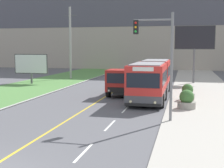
% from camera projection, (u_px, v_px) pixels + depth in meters
% --- Properties ---
extents(lane_marking_centre, '(2.88, 140.00, 0.01)m').
position_uv_depth(lane_marking_centre, '(21.00, 155.00, 12.52)').
color(lane_marking_centre, gold).
rests_on(lane_marking_centre, ground_plane).
extents(apartment_block_background, '(80.00, 8.04, 23.76)m').
position_uv_depth(apartment_block_background, '(152.00, 9.00, 62.62)').
color(apartment_block_background, '#A89E8E').
rests_on(apartment_block_background, ground_plane).
extents(city_bus, '(2.74, 12.25, 3.10)m').
position_uv_depth(city_bus, '(152.00, 79.00, 27.01)').
color(city_bus, red).
rests_on(city_bus, ground_plane).
extents(dump_truck, '(2.55, 6.14, 2.39)m').
position_uv_depth(dump_truck, '(124.00, 82.00, 27.68)').
color(dump_truck, black).
rests_on(dump_truck, ground_plane).
extents(car_distant, '(1.80, 4.30, 1.45)m').
position_uv_depth(car_distant, '(148.00, 72.00, 46.64)').
color(car_distant, black).
rests_on(car_distant, ground_plane).
extents(utility_pole_far, '(1.80, 0.28, 9.75)m').
position_uv_depth(utility_pole_far, '(70.00, 43.00, 42.63)').
color(utility_pole_far, '#9E9E99').
rests_on(utility_pole_far, ground_plane).
extents(traffic_light_mast, '(2.28, 0.32, 6.24)m').
position_uv_depth(traffic_light_mast, '(161.00, 53.00, 17.75)').
color(traffic_light_mast, slate).
rests_on(traffic_light_mast, ground_plane).
extents(billboard_large, '(4.62, 0.24, 6.82)m').
position_uv_depth(billboard_large, '(195.00, 40.00, 36.61)').
color(billboard_large, '#59595B').
rests_on(billboard_large, ground_plane).
extents(billboard_small, '(4.15, 0.24, 3.52)m').
position_uv_depth(billboard_small, '(31.00, 64.00, 36.61)').
color(billboard_small, '#59595B').
rests_on(billboard_small, ground_plane).
extents(planter_round_near, '(1.24, 1.24, 1.32)m').
position_uv_depth(planter_round_near, '(187.00, 100.00, 21.54)').
color(planter_round_near, gray).
rests_on(planter_round_near, sidewalk_right).
extents(planter_round_second, '(1.13, 1.13, 1.31)m').
position_uv_depth(planter_round_second, '(187.00, 93.00, 25.03)').
color(planter_round_second, gray).
rests_on(planter_round_second, sidewalk_right).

